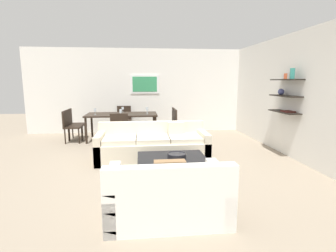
# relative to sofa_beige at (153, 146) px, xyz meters

# --- Properties ---
(ground_plane) EXTENTS (18.00, 18.00, 0.00)m
(ground_plane) POSITION_rel_sofa_beige_xyz_m (0.04, -0.34, -0.29)
(ground_plane) COLOR gray
(back_wall_unit) EXTENTS (8.40, 0.09, 2.70)m
(back_wall_unit) POSITION_rel_sofa_beige_xyz_m (0.33, 3.19, 1.06)
(back_wall_unit) COLOR silver
(back_wall_unit) RESTS_ON ground
(right_wall_shelf_unit) EXTENTS (0.34, 8.20, 2.70)m
(right_wall_shelf_unit) POSITION_rel_sofa_beige_xyz_m (3.06, 0.26, 1.06)
(right_wall_shelf_unit) COLOR silver
(right_wall_shelf_unit) RESTS_ON ground
(sofa_beige) EXTENTS (2.33, 0.90, 0.78)m
(sofa_beige) POSITION_rel_sofa_beige_xyz_m (0.00, 0.00, 0.00)
(sofa_beige) COLOR beige
(sofa_beige) RESTS_ON ground
(loveseat_white) EXTENTS (1.46, 0.90, 0.78)m
(loveseat_white) POSITION_rel_sofa_beige_xyz_m (0.06, -2.44, 0.00)
(loveseat_white) COLOR white
(loveseat_white) RESTS_ON ground
(coffee_table) EXTENTS (1.17, 0.94, 0.38)m
(coffee_table) POSITION_rel_sofa_beige_xyz_m (0.27, -1.18, -0.10)
(coffee_table) COLOR black
(coffee_table) RESTS_ON ground
(decorative_bowl) EXTENTS (0.32, 0.32, 0.09)m
(decorative_bowl) POSITION_rel_sofa_beige_xyz_m (0.35, -1.21, 0.14)
(decorative_bowl) COLOR black
(decorative_bowl) RESTS_ON coffee_table
(dining_table) EXTENTS (1.98, 0.97, 0.75)m
(dining_table) POSITION_rel_sofa_beige_xyz_m (-0.78, 2.04, 0.39)
(dining_table) COLOR black
(dining_table) RESTS_ON ground
(dining_chair_right_far) EXTENTS (0.44, 0.44, 0.88)m
(dining_chair_right_far) POSITION_rel_sofa_beige_xyz_m (0.62, 2.26, 0.21)
(dining_chair_right_far) COLOR black
(dining_chair_right_far) RESTS_ON ground
(dining_chair_foot) EXTENTS (0.44, 0.44, 0.88)m
(dining_chair_foot) POSITION_rel_sofa_beige_xyz_m (-0.78, 1.15, 0.21)
(dining_chair_foot) COLOR black
(dining_chair_foot) RESTS_ON ground
(dining_chair_left_far) EXTENTS (0.44, 0.44, 0.88)m
(dining_chair_left_far) POSITION_rel_sofa_beige_xyz_m (-2.18, 2.26, 0.21)
(dining_chair_left_far) COLOR black
(dining_chair_left_far) RESTS_ON ground
(dining_chair_right_near) EXTENTS (0.44, 0.44, 0.88)m
(dining_chair_right_near) POSITION_rel_sofa_beige_xyz_m (0.62, 1.82, 0.21)
(dining_chair_right_near) COLOR black
(dining_chair_right_near) RESTS_ON ground
(dining_chair_head) EXTENTS (0.44, 0.44, 0.88)m
(dining_chair_head) POSITION_rel_sofa_beige_xyz_m (-0.78, 2.94, 0.21)
(dining_chair_head) COLOR black
(dining_chair_head) RESTS_ON ground
(dining_chair_left_near) EXTENTS (0.44, 0.44, 0.88)m
(dining_chair_left_near) POSITION_rel_sofa_beige_xyz_m (-2.18, 1.82, 0.21)
(dining_chair_left_near) COLOR black
(dining_chair_left_near) RESTS_ON ground
(wine_glass_left_near) EXTENTS (0.06, 0.06, 0.17)m
(wine_glass_left_near) POSITION_rel_sofa_beige_xyz_m (-1.50, 1.92, 0.58)
(wine_glass_left_near) COLOR silver
(wine_glass_left_near) RESTS_ON dining_table
(wine_glass_foot) EXTENTS (0.07, 0.07, 0.17)m
(wine_glass_foot) POSITION_rel_sofa_beige_xyz_m (-0.78, 1.62, 0.58)
(wine_glass_foot) COLOR silver
(wine_glass_foot) RESTS_ON dining_table
(wine_glass_right_far) EXTENTS (0.07, 0.07, 0.17)m
(wine_glass_right_far) POSITION_rel_sofa_beige_xyz_m (-0.06, 2.16, 0.58)
(wine_glass_right_far) COLOR silver
(wine_glass_right_far) RESTS_ON dining_table
(wine_glass_right_near) EXTENTS (0.06, 0.06, 0.17)m
(wine_glass_right_near) POSITION_rel_sofa_beige_xyz_m (-0.06, 1.92, 0.58)
(wine_glass_right_near) COLOR silver
(wine_glass_right_near) RESTS_ON dining_table
(wine_glass_head) EXTENTS (0.07, 0.07, 0.15)m
(wine_glass_head) POSITION_rel_sofa_beige_xyz_m (-0.78, 2.47, 0.57)
(wine_glass_head) COLOR silver
(wine_glass_head) RESTS_ON dining_table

